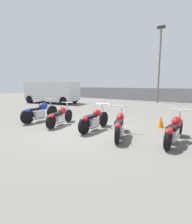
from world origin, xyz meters
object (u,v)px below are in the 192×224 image
Objects in this scene: motorcycle_slot_4 at (175,130)px; motorcycle_slot_1 at (60,116)px; traffic_cone_near at (161,121)px; motorcycle_slot_0 at (40,112)px; parked_van at (52,92)px; light_pole_left at (160,58)px; motorcycle_slot_3 at (120,125)px; motorcycle_slot_2 at (94,120)px.

motorcycle_slot_1 is at bearing -174.89° from motorcycle_slot_4.
traffic_cone_near is (3.66, 2.08, -0.16)m from motorcycle_slot_1.
motorcycle_slot_0 is 5.93m from motorcycle_slot_4.
parked_van is (-7.37, 5.94, 0.68)m from motorcycle_slot_1.
traffic_cone_near is (2.97, -9.90, -3.91)m from light_pole_left.
light_pole_left reaches higher than traffic_cone_near.
motorcycle_slot_4 is (3.83, -11.60, -3.75)m from light_pole_left.
motorcycle_slot_1 is 1.02× the size of motorcycle_slot_3.
light_pole_left is 10.52m from parked_van.
traffic_cone_near is (5.06, 2.03, -0.21)m from motorcycle_slot_0.
traffic_cone_near is at bearing 40.33° from motorcycle_slot_2.
parked_van is at bearing 160.67° from traffic_cone_near.
light_pole_left is 3.52× the size of motorcycle_slot_1.
motorcycle_slot_3 is at bearing 48.33° from parked_van.
parked_van is at bearing 130.52° from motorcycle_slot_0.
motorcycle_slot_3 is 3.94× the size of traffic_cone_near.
traffic_cone_near is (1.96, 1.92, -0.16)m from motorcycle_slot_2.
motorcycle_slot_1 is 1.70m from motorcycle_slot_2.
traffic_cone_near is at bearing 59.31° from parked_van.
light_pole_left reaches higher than motorcycle_slot_1.
motorcycle_slot_1 is at bearing -178.61° from motorcycle_slot_2.
motorcycle_slot_0 is 8.41m from parked_van.
motorcycle_slot_0 is 4.31m from motorcycle_slot_3.
motorcycle_slot_4 is 1.91m from traffic_cone_near.
motorcycle_slot_2 is 0.38× the size of parked_van.
motorcycle_slot_0 is 1.13× the size of motorcycle_slot_3.
traffic_cone_near is at bearing 48.52° from motorcycle_slot_3.
traffic_cone_near is at bearing 117.16° from motorcycle_slot_4.
motorcycle_slot_1 is at bearing -150.39° from traffic_cone_near.
traffic_cone_near is at bearing 13.71° from motorcycle_slot_1.
motorcycle_slot_3 is 2.27m from traffic_cone_near.
motorcycle_slot_2 is (1.69, 0.16, 0.00)m from motorcycle_slot_1.
motorcycle_slot_0 reaches higher than motorcycle_slot_1.
light_pole_left is 12.66m from motorcycle_slot_0.
motorcycle_slot_2 reaches higher than traffic_cone_near.
motorcycle_slot_4 is (4.51, 0.37, -0.00)m from motorcycle_slot_1.
motorcycle_slot_4 is (2.82, 0.21, -0.01)m from motorcycle_slot_2.
motorcycle_slot_3 is 11.92m from parked_van.
traffic_cone_near is (-0.86, 1.70, -0.16)m from motorcycle_slot_4.
motorcycle_slot_0 is (-2.10, -11.93, -3.70)m from light_pole_left.
light_pole_left is at bearing 75.22° from motorcycle_slot_0.
motorcycle_slot_0 is at bearing -99.97° from light_pole_left.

